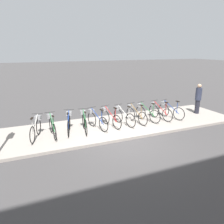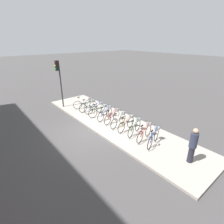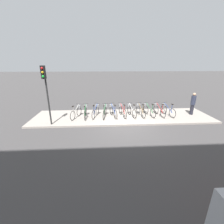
% 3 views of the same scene
% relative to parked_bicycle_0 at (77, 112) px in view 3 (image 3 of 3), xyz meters
% --- Properties ---
extents(ground_plane, '(120.00, 120.00, 0.00)m').
position_rel_parked_bicycle_0_xyz_m(ground_plane, '(3.43, -1.52, -0.56)').
color(ground_plane, '#423F3F').
extents(sidewalk, '(13.34, 3.34, 0.12)m').
position_rel_parked_bicycle_0_xyz_m(sidewalk, '(3.43, 0.15, -0.50)').
color(sidewalk, '#9E9389').
rests_on(sidewalk, ground_plane).
extents(parked_bicycle_0, '(0.66, 1.57, 1.01)m').
position_rel_parked_bicycle_0_xyz_m(parked_bicycle_0, '(0.00, 0.00, 0.00)').
color(parked_bicycle_0, black).
rests_on(parked_bicycle_0, sidewalk).
extents(parked_bicycle_1, '(0.46, 1.65, 1.01)m').
position_rel_parked_bicycle_0_xyz_m(parked_bicycle_1, '(0.65, 0.01, 0.00)').
color(parked_bicycle_1, black).
rests_on(parked_bicycle_1, sidewalk).
extents(parked_bicycle_2, '(0.58, 1.60, 1.01)m').
position_rel_parked_bicycle_0_xyz_m(parked_bicycle_2, '(1.40, 0.12, 0.00)').
color(parked_bicycle_2, black).
rests_on(parked_bicycle_2, sidewalk).
extents(parked_bicycle_3, '(0.46, 1.63, 1.01)m').
position_rel_parked_bicycle_0_xyz_m(parked_bicycle_3, '(2.08, 0.02, 0.00)').
color(parked_bicycle_3, black).
rests_on(parked_bicycle_3, sidewalk).
extents(parked_bicycle_4, '(0.58, 1.60, 1.01)m').
position_rel_parked_bicycle_0_xyz_m(parked_bicycle_4, '(2.69, 0.09, 0.00)').
color(parked_bicycle_4, black).
rests_on(parked_bicycle_4, sidewalk).
extents(parked_bicycle_5, '(0.53, 1.62, 1.01)m').
position_rel_parked_bicycle_0_xyz_m(parked_bicycle_5, '(3.39, 0.14, 0.00)').
color(parked_bicycle_5, black).
rests_on(parked_bicycle_5, sidewalk).
extents(parked_bicycle_6, '(0.55, 1.61, 1.01)m').
position_rel_parked_bicycle_0_xyz_m(parked_bicycle_6, '(4.08, 0.10, 0.00)').
color(parked_bicycle_6, black).
rests_on(parked_bicycle_6, sidewalk).
extents(parked_bicycle_7, '(0.47, 1.63, 1.01)m').
position_rel_parked_bicycle_0_xyz_m(parked_bicycle_7, '(4.78, 0.13, 0.00)').
color(parked_bicycle_7, black).
rests_on(parked_bicycle_7, sidewalk).
extents(parked_bicycle_8, '(0.64, 1.58, 1.01)m').
position_rel_parked_bicycle_0_xyz_m(parked_bicycle_8, '(5.43, 0.16, 0.00)').
color(parked_bicycle_8, black).
rests_on(parked_bicycle_8, sidewalk).
extents(parked_bicycle_9, '(0.52, 1.62, 1.01)m').
position_rel_parked_bicycle_0_xyz_m(parked_bicycle_9, '(6.22, 0.14, 0.00)').
color(parked_bicycle_9, black).
rests_on(parked_bicycle_9, sidewalk).
extents(parked_bicycle_10, '(0.64, 1.58, 1.01)m').
position_rel_parked_bicycle_0_xyz_m(parked_bicycle_10, '(6.86, 0.10, 0.00)').
color(parked_bicycle_10, black).
rests_on(parked_bicycle_10, sidewalk).
extents(pedestrian, '(0.34, 0.34, 1.72)m').
position_rel_parked_bicycle_0_xyz_m(pedestrian, '(8.87, 0.19, 0.46)').
color(pedestrian, '#23232D').
rests_on(pedestrian, sidewalk).
extents(traffic_light, '(0.24, 0.40, 3.73)m').
position_rel_parked_bicycle_0_xyz_m(traffic_light, '(-1.48, -1.28, 2.23)').
color(traffic_light, '#2D2D2D').
rests_on(traffic_light, sidewalk).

